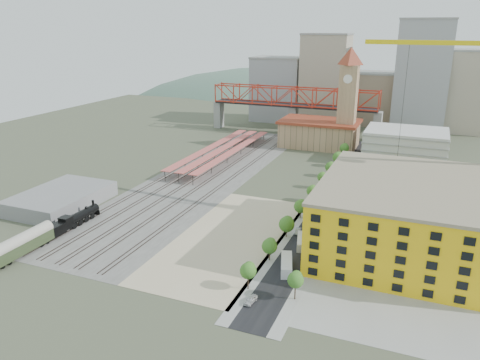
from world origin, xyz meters
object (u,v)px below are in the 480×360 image
at_px(construction_building, 408,216).
at_px(coach, 22,244).
at_px(site_trailer_b, 302,242).
at_px(site_trailer_a, 286,265).
at_px(site_trailer_c, 312,225).
at_px(site_trailer_d, 319,215).
at_px(clock_tower, 348,90).
at_px(car_0, 250,300).
at_px(locomotive, 74,220).

height_order(construction_building, coach, construction_building).
bearing_deg(site_trailer_b, site_trailer_a, -103.67).
distance_m(construction_building, site_trailer_c, 27.35).
bearing_deg(site_trailer_c, construction_building, -5.72).
height_order(site_trailer_a, site_trailer_d, site_trailer_a).
distance_m(site_trailer_c, site_trailer_d, 8.84).
height_order(clock_tower, car_0, clock_tower).
bearing_deg(site_trailer_c, site_trailer_a, -89.56).
bearing_deg(coach, site_trailer_b, 26.28).
xyz_separation_m(coach, site_trailer_d, (66.00, 53.12, -2.00)).
bearing_deg(car_0, site_trailer_d, 94.89).
relative_size(site_trailer_b, site_trailer_c, 0.88).
distance_m(site_trailer_a, site_trailer_c, 25.96).
height_order(coach, site_trailer_a, coach).
relative_size(coach, site_trailer_d, 2.19).
xyz_separation_m(construction_building, site_trailer_d, (-26.00, 11.65, -8.21)).
distance_m(locomotive, site_trailer_a, 66.02).
xyz_separation_m(clock_tower, construction_building, (34.00, -99.99, -19.29)).
height_order(clock_tower, locomotive, clock_tower).
height_order(locomotive, site_trailer_a, locomotive).
xyz_separation_m(clock_tower, locomotive, (-58.00, -121.94, -26.55)).
xyz_separation_m(clock_tower, site_trailer_a, (8.00, -123.15, -27.33)).
bearing_deg(clock_tower, car_0, -87.95).
bearing_deg(clock_tower, site_trailer_a, -86.28).
bearing_deg(site_trailer_d, locomotive, -162.44).
bearing_deg(site_trailer_d, site_trailer_a, -99.41).
distance_m(construction_building, site_trailer_d, 29.65).
relative_size(clock_tower, site_trailer_d, 5.94).
xyz_separation_m(site_trailer_c, car_0, (-3.00, -42.81, -0.70)).
bearing_deg(coach, site_trailer_c, 33.86).
bearing_deg(clock_tower, site_trailer_b, -85.80).
bearing_deg(locomotive, site_trailer_b, 11.19).
relative_size(construction_building, site_trailer_c, 4.95).
bearing_deg(site_trailer_d, construction_building, -33.54).
bearing_deg(car_0, site_trailer_a, 88.12).
distance_m(locomotive, site_trailer_b, 67.29).
bearing_deg(site_trailer_b, car_0, -109.17).
relative_size(clock_tower, site_trailer_a, 5.21).
height_order(locomotive, car_0, locomotive).
xyz_separation_m(locomotive, site_trailer_d, (66.00, 33.59, -0.95)).
height_order(clock_tower, site_trailer_a, clock_tower).
bearing_deg(site_trailer_b, site_trailer_c, 76.33).
relative_size(construction_building, coach, 2.64).
height_order(locomotive, site_trailer_c, locomotive).
bearing_deg(construction_building, site_trailer_a, -138.32).
xyz_separation_m(clock_tower, car_0, (5.00, -139.99, -28.00)).
distance_m(coach, car_0, 63.07).
relative_size(clock_tower, site_trailer_b, 5.79).
relative_size(site_trailer_c, site_trailer_d, 1.17).
height_order(coach, site_trailer_d, coach).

